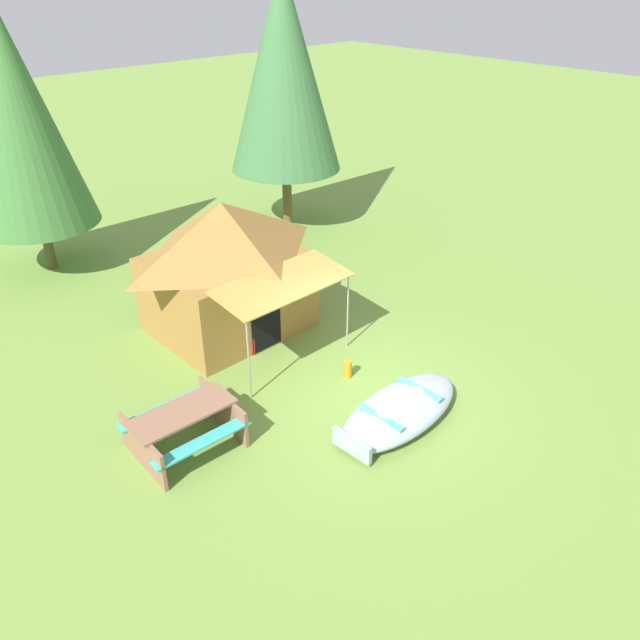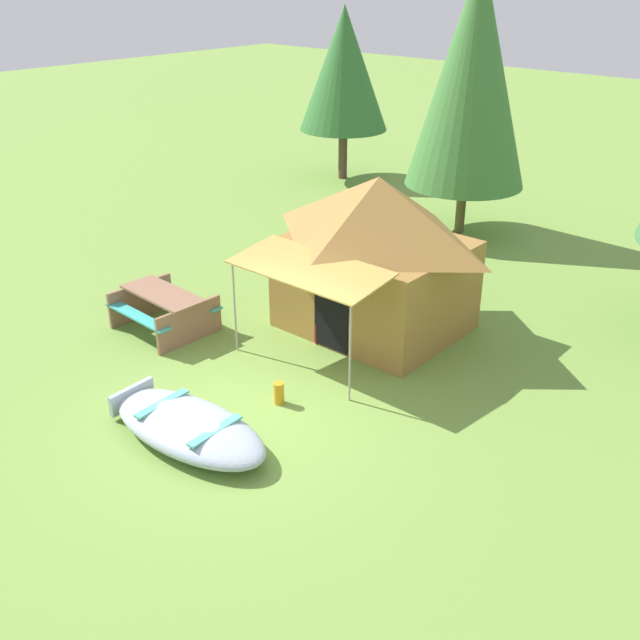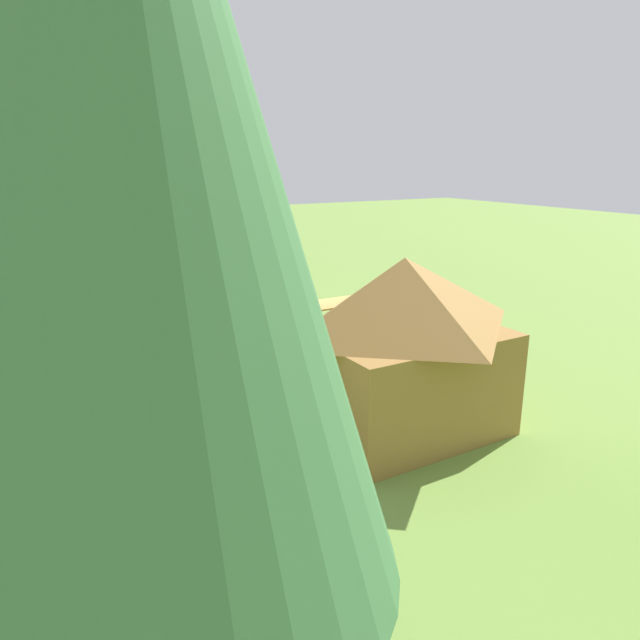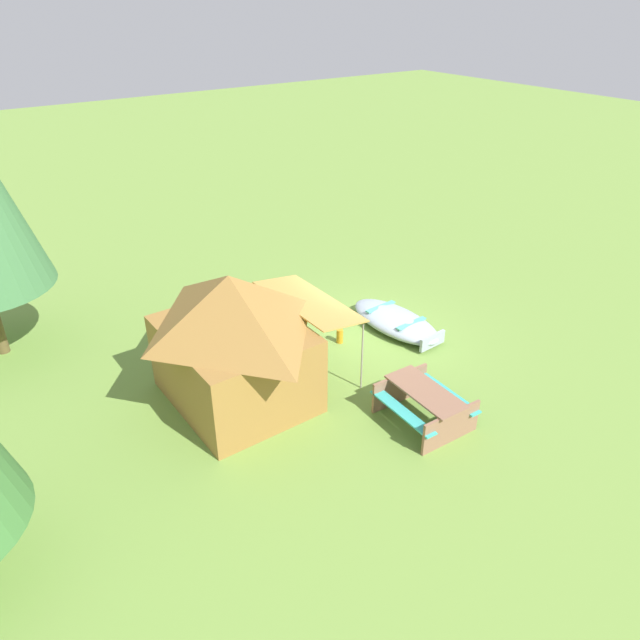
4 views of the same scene
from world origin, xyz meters
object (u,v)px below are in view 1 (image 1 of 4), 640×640
object	(u,v)px
beached_rowboat	(399,411)
pine_tree_far_center	(284,70)
canvas_cabin_tent	(226,266)
fuel_can	(348,369)
pine_tree_back_left	(17,117)
picnic_table	(184,424)
cooler_box	(244,342)

from	to	relation	value
beached_rowboat	pine_tree_far_center	distance (m)	10.67
canvas_cabin_tent	fuel_can	distance (m)	3.47
pine_tree_back_left	pine_tree_far_center	world-z (taller)	pine_tree_far_center
canvas_cabin_tent	pine_tree_back_left	size ratio (longest dim) A/B	0.59
pine_tree_back_left	picnic_table	bearing A→B (deg)	-98.02
canvas_cabin_tent	cooler_box	distance (m)	1.68
beached_rowboat	canvas_cabin_tent	distance (m)	4.92
picnic_table	fuel_can	bearing A→B (deg)	-7.10
picnic_table	pine_tree_far_center	distance (m)	10.98
picnic_table	canvas_cabin_tent	bearing A→B (deg)	43.34
picnic_table	pine_tree_back_left	size ratio (longest dim) A/B	0.27
picnic_table	pine_tree_back_left	distance (m)	9.25
beached_rowboat	canvas_cabin_tent	world-z (taller)	canvas_cabin_tent
pine_tree_back_left	pine_tree_far_center	xyz separation A→B (m)	(6.62, -1.92, 0.59)
canvas_cabin_tent	pine_tree_back_left	xyz separation A→B (m)	(-1.69, 5.77, 2.42)
canvas_cabin_tent	cooler_box	world-z (taller)	canvas_cabin_tent
fuel_can	cooler_box	bearing A→B (deg)	112.81
picnic_table	pine_tree_back_left	bearing A→B (deg)	81.98
cooler_box	fuel_can	world-z (taller)	cooler_box
canvas_cabin_tent	picnic_table	bearing A→B (deg)	-136.66
beached_rowboat	pine_tree_far_center	xyz separation A→B (m)	(4.66, 8.59, 4.28)
fuel_can	pine_tree_far_center	bearing A→B (deg)	58.04
canvas_cabin_tent	picnic_table	size ratio (longest dim) A/B	2.19
beached_rowboat	picnic_table	bearing A→B (deg)	147.43
fuel_can	pine_tree_back_left	distance (m)	9.94
cooler_box	fuel_can	distance (m)	2.36
cooler_box	pine_tree_far_center	world-z (taller)	pine_tree_far_center
beached_rowboat	fuel_can	distance (m)	1.62
fuel_can	picnic_table	bearing A→B (deg)	172.90
cooler_box	pine_tree_back_left	distance (m)	7.83
canvas_cabin_tent	cooler_box	xyz separation A→B (m)	(-0.36, -0.98, -1.32)
beached_rowboat	cooler_box	bearing A→B (deg)	99.45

